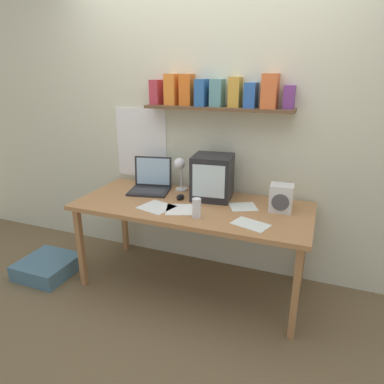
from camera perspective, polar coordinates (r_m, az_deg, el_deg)
The scene contains 14 objects.
ground_plane at distance 3.00m, azimuth -0.00°, elevation -15.08°, with size 12.00×12.00×0.00m, color brown.
back_wall at distance 2.93m, azimuth 3.27°, elevation 11.67°, with size 5.60×0.24×2.60m.
corner_desk at distance 2.68m, azimuth -0.00°, elevation -3.12°, with size 1.81×0.78×0.73m.
crt_monitor at distance 2.74m, azimuth 3.43°, elevation 2.49°, with size 0.34×0.33×0.35m.
laptop at distance 2.98m, azimuth -6.86°, elevation 1.60°, with size 0.38×0.35×0.28m.
desk_lamp at distance 2.88m, azimuth -2.03°, elevation 4.01°, with size 0.11×0.16×0.30m.
juice_glass at distance 2.39m, azimuth 0.77°, elevation -2.86°, with size 0.06×0.06×0.14m.
space_heater at distance 2.58m, azimuth 14.61°, elevation -0.98°, with size 0.17×0.15×0.20m.
computer_mouse at distance 2.76m, azimuth -1.96°, elevation -0.83°, with size 0.07×0.11×0.03m.
printed_handout at distance 2.34m, azimuth 9.74°, elevation -5.32°, with size 0.28×0.22×0.00m.
open_notebook at distance 2.55m, azimuth -1.96°, elevation -2.92°, with size 0.27×0.28×0.00m.
loose_paper_near_laptop at distance 2.63m, azimuth 8.51°, elevation -2.45°, with size 0.25×0.24×0.00m.
loose_paper_near_monitor at distance 2.61m, azimuth -5.95°, elevation -2.51°, with size 0.29×0.27×0.00m.
floor_cushion at distance 3.35m, azimuth -22.91°, elevation -11.40°, with size 0.44×0.44×0.14m.
Camera 1 is at (0.90, -2.31, 1.69)m, focal length 32.00 mm.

